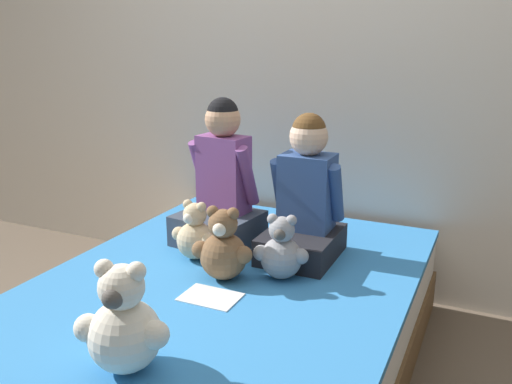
{
  "coord_description": "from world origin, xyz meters",
  "views": [
    {
      "loc": [
        0.92,
        -1.62,
        1.33
      ],
      "look_at": [
        0.0,
        0.37,
        0.7
      ],
      "focal_mm": 38.0,
      "sensor_mm": 36.0,
      "label": 1
    }
  ],
  "objects_px": {
    "child_on_right": "(305,200)",
    "teddy_bear_held_by_right_child": "(281,252)",
    "bed": "(216,338)",
    "child_on_left": "(221,188)",
    "teddy_bear_between_children": "(223,249)",
    "teddy_bear_held_by_left_child": "(195,235)",
    "teddy_bear_at_foot_of_bed": "(124,325)",
    "sign_card": "(210,297)"
  },
  "relations": [
    {
      "from": "child_on_right",
      "to": "teddy_bear_held_by_right_child",
      "type": "xyz_separation_m",
      "value": [
        0.0,
        -0.26,
        -0.14
      ]
    },
    {
      "from": "bed",
      "to": "child_on_left",
      "type": "bearing_deg",
      "value": 114.99
    },
    {
      "from": "child_on_right",
      "to": "teddy_bear_between_children",
      "type": "height_order",
      "value": "child_on_right"
    },
    {
      "from": "child_on_left",
      "to": "teddy_bear_held_by_left_child",
      "type": "distance_m",
      "value": 0.27
    },
    {
      "from": "teddy_bear_between_children",
      "to": "teddy_bear_at_foot_of_bed",
      "type": "relative_size",
      "value": 0.89
    },
    {
      "from": "child_on_left",
      "to": "teddy_bear_between_children",
      "type": "height_order",
      "value": "child_on_left"
    },
    {
      "from": "child_on_right",
      "to": "teddy_bear_held_by_left_child",
      "type": "relative_size",
      "value": 2.4
    },
    {
      "from": "bed",
      "to": "teddy_bear_at_foot_of_bed",
      "type": "distance_m",
      "value": 0.66
    },
    {
      "from": "teddy_bear_held_by_right_child",
      "to": "bed",
      "type": "bearing_deg",
      "value": -146.77
    },
    {
      "from": "teddy_bear_at_foot_of_bed",
      "to": "teddy_bear_held_by_right_child",
      "type": "bearing_deg",
      "value": 63.32
    },
    {
      "from": "teddy_bear_held_by_left_child",
      "to": "teddy_bear_at_foot_of_bed",
      "type": "height_order",
      "value": "teddy_bear_at_foot_of_bed"
    },
    {
      "from": "child_on_right",
      "to": "sign_card",
      "type": "relative_size",
      "value": 2.92
    },
    {
      "from": "child_on_right",
      "to": "teddy_bear_held_by_right_child",
      "type": "relative_size",
      "value": 2.35
    },
    {
      "from": "child_on_right",
      "to": "sign_card",
      "type": "height_order",
      "value": "child_on_right"
    },
    {
      "from": "bed",
      "to": "teddy_bear_held_by_right_child",
      "type": "xyz_separation_m",
      "value": [
        0.19,
        0.19,
        0.32
      ]
    },
    {
      "from": "bed",
      "to": "teddy_bear_at_foot_of_bed",
      "type": "bearing_deg",
      "value": -87.61
    },
    {
      "from": "teddy_bear_held_by_left_child",
      "to": "sign_card",
      "type": "xyz_separation_m",
      "value": [
        0.24,
        -0.29,
        -0.11
      ]
    },
    {
      "from": "child_on_right",
      "to": "teddy_bear_held_by_left_child",
      "type": "distance_m",
      "value": 0.49
    },
    {
      "from": "teddy_bear_held_by_right_child",
      "to": "sign_card",
      "type": "distance_m",
      "value": 0.33
    },
    {
      "from": "bed",
      "to": "teddy_bear_held_by_left_child",
      "type": "distance_m",
      "value": 0.44
    },
    {
      "from": "sign_card",
      "to": "teddy_bear_between_children",
      "type": "bearing_deg",
      "value": 101.48
    },
    {
      "from": "bed",
      "to": "child_on_left",
      "type": "relative_size",
      "value": 3.1
    },
    {
      "from": "teddy_bear_held_by_left_child",
      "to": "teddy_bear_between_children",
      "type": "bearing_deg",
      "value": -25.33
    },
    {
      "from": "child_on_left",
      "to": "teddy_bear_between_children",
      "type": "bearing_deg",
      "value": -53.36
    },
    {
      "from": "teddy_bear_held_by_left_child",
      "to": "teddy_bear_held_by_right_child",
      "type": "xyz_separation_m",
      "value": [
        0.4,
        -0.03,
        0.0
      ]
    },
    {
      "from": "teddy_bear_held_by_left_child",
      "to": "sign_card",
      "type": "relative_size",
      "value": 1.22
    },
    {
      "from": "child_on_left",
      "to": "sign_card",
      "type": "distance_m",
      "value": 0.63
    },
    {
      "from": "child_on_right",
      "to": "teddy_bear_between_children",
      "type": "distance_m",
      "value": 0.43
    },
    {
      "from": "bed",
      "to": "teddy_bear_held_by_left_child",
      "type": "height_order",
      "value": "teddy_bear_held_by_left_child"
    },
    {
      "from": "child_on_left",
      "to": "teddy_bear_held_by_right_child",
      "type": "xyz_separation_m",
      "value": [
        0.4,
        -0.26,
        -0.15
      ]
    },
    {
      "from": "bed",
      "to": "child_on_right",
      "type": "distance_m",
      "value": 0.67
    },
    {
      "from": "child_on_left",
      "to": "teddy_bear_at_foot_of_bed",
      "type": "relative_size",
      "value": 1.99
    },
    {
      "from": "child_on_right",
      "to": "teddy_bear_held_by_right_child",
      "type": "bearing_deg",
      "value": -89.76
    },
    {
      "from": "teddy_bear_held_by_right_child",
      "to": "teddy_bear_at_foot_of_bed",
      "type": "xyz_separation_m",
      "value": [
        -0.17,
        -0.75,
        0.03
      ]
    },
    {
      "from": "sign_card",
      "to": "teddy_bear_at_foot_of_bed",
      "type": "bearing_deg",
      "value": -90.0
    },
    {
      "from": "bed",
      "to": "teddy_bear_between_children",
      "type": "distance_m",
      "value": 0.35
    },
    {
      "from": "child_on_left",
      "to": "child_on_right",
      "type": "height_order",
      "value": "child_on_left"
    },
    {
      "from": "child_on_left",
      "to": "teddy_bear_at_foot_of_bed",
      "type": "distance_m",
      "value": 1.04
    },
    {
      "from": "bed",
      "to": "teddy_bear_held_by_right_child",
      "type": "distance_m",
      "value": 0.42
    },
    {
      "from": "teddy_bear_at_foot_of_bed",
      "to": "child_on_left",
      "type": "bearing_deg",
      "value": 89.0
    },
    {
      "from": "bed",
      "to": "sign_card",
      "type": "height_order",
      "value": "sign_card"
    },
    {
      "from": "child_on_right",
      "to": "teddy_bear_at_foot_of_bed",
      "type": "bearing_deg",
      "value": -99.24
    }
  ]
}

